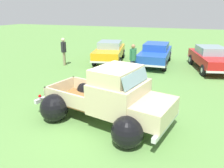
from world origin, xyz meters
TOP-DOWN VIEW (x-y plane):
  - ground_plane at (0.00, 0.00)m, footprint 80.00×80.00m
  - vintage_pickup_truck at (0.38, -0.08)m, footprint 4.91×3.48m
  - show_car_0 at (-2.95, 8.31)m, footprint 2.75×4.78m
  - show_car_1 at (0.29, 8.55)m, footprint 1.96×4.71m
  - show_car_2 at (3.72, 8.32)m, footprint 2.84×4.68m
  - spectator_1 at (-5.41, 6.19)m, footprint 0.44×0.52m
  - spectator_2 at (-0.48, 5.56)m, footprint 0.46×0.51m

SIDE VIEW (x-z plane):
  - ground_plane at x=0.00m, z-range 0.00..0.00m
  - vintage_pickup_truck at x=0.38m, z-range -0.22..1.74m
  - show_car_2 at x=3.72m, z-range 0.07..1.50m
  - show_car_0 at x=-2.95m, z-range 0.07..1.50m
  - show_car_1 at x=0.29m, z-range 0.07..1.50m
  - spectator_2 at x=-0.48m, z-range 0.13..1.89m
  - spectator_1 at x=-5.41m, z-range 0.14..1.96m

